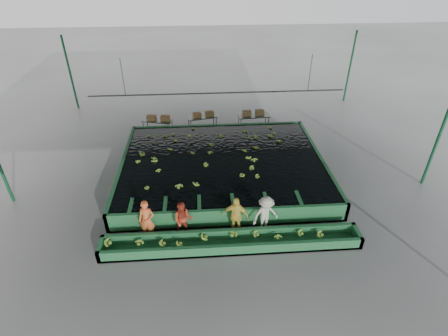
{
  "coord_description": "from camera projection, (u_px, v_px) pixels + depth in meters",
  "views": [
    {
      "loc": [
        -0.99,
        -13.27,
        9.9
      ],
      "look_at": [
        0.0,
        0.5,
        1.0
      ],
      "focal_mm": 28.0,
      "sensor_mm": 36.0,
      "label": 1
    }
  ],
  "objects": [
    {
      "name": "box_stack_right",
      "position": [
        253.0,
        115.0,
        21.78
      ],
      "size": [
        1.36,
        0.48,
        0.29
      ],
      "primitive_type": null,
      "rotation": [
        0.0,
        0.0,
        0.08
      ],
      "color": "olive",
      "rests_on": "packing_table_right"
    },
    {
      "name": "rail_hanger_right",
      "position": [
        310.0,
        73.0,
        18.87
      ],
      "size": [
        0.04,
        0.04,
        2.0
      ],
      "primitive_type": "cylinder",
      "color": "#59605B",
      "rests_on": "shed_roof"
    },
    {
      "name": "packing_table_mid",
      "position": [
        202.0,
        122.0,
        21.96
      ],
      "size": [
        1.92,
        1.11,
        0.82
      ],
      "primitive_type": null,
      "rotation": [
        0.0,
        0.0,
        0.22
      ],
      "color": "#59605B",
      "rests_on": "ground"
    },
    {
      "name": "packing_table_right",
      "position": [
        253.0,
        122.0,
        21.99
      ],
      "size": [
        2.01,
        0.95,
        0.89
      ],
      "primitive_type": null,
      "rotation": [
        0.0,
        0.0,
        0.09
      ],
      "color": "#59605B",
      "rests_on": "ground"
    },
    {
      "name": "cableway_rail",
      "position": [
        218.0,
        93.0,
        19.11
      ],
      "size": [
        0.08,
        0.08,
        14.0
      ],
      "primitive_type": "cylinder",
      "color": "#59605B",
      "rests_on": "shed_roof"
    },
    {
      "name": "shed_posts",
      "position": [
        225.0,
        145.0,
        15.19
      ],
      "size": [
        20.0,
        22.0,
        5.0
      ],
      "primitive_type": null,
      "color": "#14542F",
      "rests_on": "ground"
    },
    {
      "name": "tank_water",
      "position": [
        223.0,
        160.0,
        17.34
      ],
      "size": [
        9.7,
        7.7,
        0.0
      ],
      "primitive_type": "cube",
      "color": "black",
      "rests_on": "flotation_tank"
    },
    {
      "name": "box_stack_mid",
      "position": [
        203.0,
        117.0,
        21.73
      ],
      "size": [
        1.36,
        0.65,
        0.28
      ],
      "primitive_type": null,
      "rotation": [
        0.0,
        0.0,
        0.23
      ],
      "color": "olive",
      "rests_on": "packing_table_mid"
    },
    {
      "name": "worker_d",
      "position": [
        265.0,
        215.0,
        13.83
      ],
      "size": [
        1.24,
        0.94,
        1.69
      ],
      "primitive_type": "imported",
      "rotation": [
        0.0,
        0.0,
        0.31
      ],
      "color": "beige",
      "rests_on": "ground"
    },
    {
      "name": "trough_bananas",
      "position": [
        232.0,
        239.0,
        13.31
      ],
      "size": [
        9.49,
        0.63,
        0.13
      ],
      "primitive_type": null,
      "color": "#86B83B",
      "rests_on": "sorting_trough"
    },
    {
      "name": "floating_bananas",
      "position": [
        222.0,
        152.0,
        18.02
      ],
      "size": [
        8.13,
        5.55,
        0.11
      ],
      "primitive_type": null,
      "color": "#86B83B",
      "rests_on": "tank_water"
    },
    {
      "name": "box_stack_left",
      "position": [
        159.0,
        120.0,
        21.26
      ],
      "size": [
        1.42,
        0.56,
        0.3
      ],
      "primitive_type": null,
      "rotation": [
        0.0,
        0.0,
        -0.13
      ],
      "color": "olive",
      "rests_on": "packing_table_left"
    },
    {
      "name": "worker_a",
      "position": [
        147.0,
        220.0,
        13.53
      ],
      "size": [
        0.69,
        0.51,
        1.74
      ],
      "primitive_type": "imported",
      "rotation": [
        0.0,
        0.0,
        -0.16
      ],
      "color": "orange",
      "rests_on": "ground"
    },
    {
      "name": "flotation_tank",
      "position": [
        223.0,
        166.0,
        17.56
      ],
      "size": [
        10.0,
        8.0,
        0.9
      ],
      "primitive_type": null,
      "color": "#226435",
      "rests_on": "ground"
    },
    {
      "name": "shed_roof",
      "position": [
        225.0,
        90.0,
        13.84
      ],
      "size": [
        20.0,
        22.0,
        0.04
      ],
      "primitive_type": "cube",
      "color": "slate",
      "rests_on": "shed_posts"
    },
    {
      "name": "rail_hanger_left",
      "position": [
        123.0,
        77.0,
        18.27
      ],
      "size": [
        0.04,
        0.04,
        2.0
      ],
      "primitive_type": "cylinder",
      "color": "#59605B",
      "rests_on": "shed_roof"
    },
    {
      "name": "worker_b",
      "position": [
        183.0,
        220.0,
        13.66
      ],
      "size": [
        0.82,
        0.66,
        1.59
      ],
      "primitive_type": "imported",
      "rotation": [
        0.0,
        0.0,
        -0.07
      ],
      "color": "#BA3C23",
      "rests_on": "ground"
    },
    {
      "name": "sorting_trough",
      "position": [
        232.0,
        242.0,
        13.39
      ],
      "size": [
        10.0,
        1.0,
        0.5
      ],
      "primitive_type": null,
      "color": "#226435",
      "rests_on": "ground"
    },
    {
      "name": "ground",
      "position": [
        225.0,
        191.0,
        16.55
      ],
      "size": [
        80.0,
        80.0,
        0.0
      ],
      "primitive_type": "plane",
      "color": "slate",
      "rests_on": "ground"
    },
    {
      "name": "worker_c",
      "position": [
        236.0,
        216.0,
        13.74
      ],
      "size": [
        1.09,
        0.66,
        1.73
      ],
      "primitive_type": "imported",
      "rotation": [
        0.0,
        0.0,
        -0.24
      ],
      "color": "#F7D94F",
      "rests_on": "ground"
    },
    {
      "name": "packing_table_left",
      "position": [
        158.0,
        126.0,
        21.53
      ],
      "size": [
        1.93,
        1.16,
        0.82
      ],
      "primitive_type": null,
      "rotation": [
        0.0,
        0.0,
        -0.26
      ],
      "color": "#59605B",
      "rests_on": "ground"
    }
  ]
}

